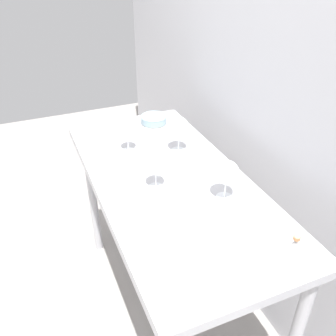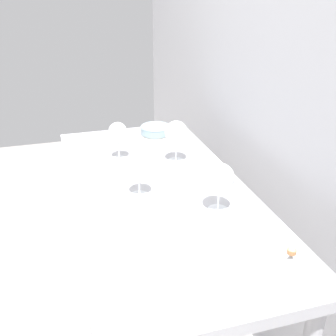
{
  "view_description": "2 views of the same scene",
  "coord_description": "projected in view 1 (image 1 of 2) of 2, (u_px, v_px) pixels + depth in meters",
  "views": [
    {
      "loc": [
        1.25,
        -0.54,
        1.81
      ],
      "look_at": [
        -0.04,
        -0.0,
        0.93
      ],
      "focal_mm": 39.29,
      "sensor_mm": 36.0,
      "label": 1
    },
    {
      "loc": [
        1.32,
        -0.36,
        1.62
      ],
      "look_at": [
        0.01,
        0.03,
        0.98
      ],
      "focal_mm": 43.45,
      "sensor_mm": 36.0,
      "label": 2
    }
  ],
  "objects": [
    {
      "name": "tasting_bowl",
      "position": [
        154.0,
        119.0,
        2.11
      ],
      "size": [
        0.15,
        0.15,
        0.05
      ],
      "color": "beige",
      "rests_on": "steel_counter"
    },
    {
      "name": "wine_glass_near_left",
      "position": [
        127.0,
        129.0,
        1.79
      ],
      "size": [
        0.08,
        0.08,
        0.17
      ],
      "color": "white",
      "rests_on": "steel_counter"
    },
    {
      "name": "ground_plane",
      "position": [
        171.0,
        308.0,
        2.12
      ],
      "size": [
        6.0,
        6.0,
        0.0
      ],
      "primitive_type": "plane",
      "color": "gray"
    },
    {
      "name": "tasting_sheet_upper",
      "position": [
        209.0,
        219.0,
        1.4
      ],
      "size": [
        0.17,
        0.22,
        0.0
      ],
      "primitive_type": "cube",
      "rotation": [
        0.0,
        0.0,
        0.11
      ],
      "color": "white",
      "rests_on": "steel_counter"
    },
    {
      "name": "back_wall",
      "position": [
        276.0,
        77.0,
        1.58
      ],
      "size": [
        3.8,
        0.04,
        2.6
      ],
      "primitive_type": "cube",
      "color": "#B8B8BD",
      "rests_on": "ground_plane"
    },
    {
      "name": "wine_glass_far_left",
      "position": [
        179.0,
        128.0,
        1.78
      ],
      "size": [
        0.1,
        0.1,
        0.18
      ],
      "color": "white",
      "rests_on": "steel_counter"
    },
    {
      "name": "decanter_funnel",
      "position": [
        294.0,
        249.0,
        1.2
      ],
      "size": [
        0.09,
        0.09,
        0.13
      ],
      "color": "#BABABA",
      "rests_on": "steel_counter"
    },
    {
      "name": "tasting_sheet_lower",
      "position": [
        197.0,
        175.0,
        1.66
      ],
      "size": [
        0.19,
        0.27,
        0.0
      ],
      "primitive_type": "cube",
      "rotation": [
        0.0,
        0.0,
        0.07
      ],
      "color": "white",
      "rests_on": "steel_counter"
    },
    {
      "name": "steel_counter",
      "position": [
        170.0,
        198.0,
        1.69
      ],
      "size": [
        1.4,
        0.65,
        0.9
      ],
      "color": "#B4B4B9",
      "rests_on": "ground_plane"
    },
    {
      "name": "wine_glass_near_center",
      "position": [
        155.0,
        163.0,
        1.52
      ],
      "size": [
        0.09,
        0.09,
        0.17
      ],
      "color": "white",
      "rests_on": "steel_counter"
    },
    {
      "name": "wine_glass_far_right",
      "position": [
        227.0,
        173.0,
        1.45
      ],
      "size": [
        0.1,
        0.1,
        0.17
      ],
      "color": "white",
      "rests_on": "steel_counter"
    }
  ]
}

